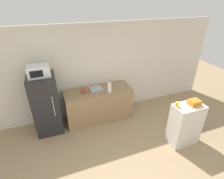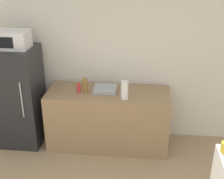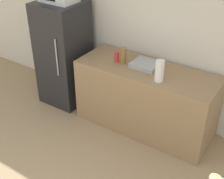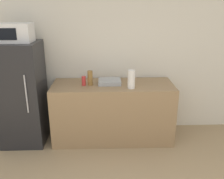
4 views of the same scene
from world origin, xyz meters
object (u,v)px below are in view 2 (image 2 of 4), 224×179
Objects in this scene: microwave at (12,40)px; bottle_tall at (85,85)px; bottle_short at (79,88)px; refrigerator at (20,97)px; paper_towel_roll at (125,90)px.

bottle_tall is at bearing 0.44° from microwave.
microwave is 3.54× the size of bottle_short.
bottle_tall is at bearing 0.37° from refrigerator.
refrigerator is at bearing -179.89° from bottle_short.
refrigerator is 0.90m from microwave.
bottle_tall reaches higher than bottle_short.
microwave is 2.21× the size of bottle_tall.
paper_towel_roll is (0.69, -0.16, 0.07)m from bottle_short.
bottle_tall is 0.62m from paper_towel_roll.
bottle_short is (0.93, 0.00, -0.71)m from microwave.
microwave is at bearing -179.82° from bottle_short.
paper_towel_roll is (1.63, -0.16, -0.64)m from microwave.
paper_towel_roll reaches higher than bottle_short.
microwave is 1.23m from bottle_tall.
bottle_short is at bearing 0.11° from refrigerator.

